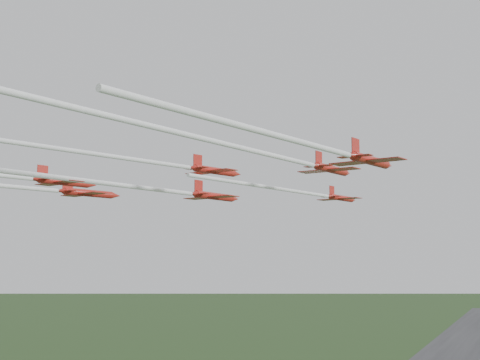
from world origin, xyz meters
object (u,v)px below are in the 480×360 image
at_px(jet_lead, 310,193).
at_px(jet_row2_right, 273,155).
at_px(jet_row3_left, 25,188).
at_px(jet_row3_right, 327,149).
at_px(jet_row3_mid, 135,160).
at_px(jet_row2_left, 172,191).

xyz_separation_m(jet_lead, jet_row2_right, (3.35, -26.15, 2.24)).
bearing_deg(jet_row3_left, jet_lead, 57.64).
xyz_separation_m(jet_row3_left, jet_row3_right, (48.75, -11.70, 0.62)).
distance_m(jet_row3_left, jet_row3_mid, 22.60).
relative_size(jet_row2_left, jet_row2_right, 0.78).
distance_m(jet_row2_left, jet_row2_right, 22.20).
bearing_deg(jet_lead, jet_row2_left, -120.98).
height_order(jet_row2_left, jet_row3_right, jet_row3_right).
bearing_deg(jet_lead, jet_row3_mid, -97.17).
relative_size(jet_row3_left, jet_row3_right, 1.08).
relative_size(jet_row2_left, jet_row3_mid, 0.88).
bearing_deg(jet_row2_left, jet_row2_right, -12.62).
height_order(jet_lead, jet_row3_right, jet_row3_right).
xyz_separation_m(jet_lead, jet_row2_left, (-16.42, -16.45, -0.55)).
bearing_deg(jet_row2_right, jet_row3_mid, -145.63).
distance_m(jet_lead, jet_row2_left, 23.25).
distance_m(jet_row3_left, jet_row3_right, 50.13).
bearing_deg(jet_row2_left, jet_lead, 58.58).
xyz_separation_m(jet_lead, jet_row3_right, (14.14, -39.43, 0.28)).
bearing_deg(jet_lead, jet_row3_right, -56.31).
relative_size(jet_row2_right, jet_row3_right, 1.37).
xyz_separation_m(jet_row2_left, jet_row3_left, (-18.19, -11.28, 0.20)).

